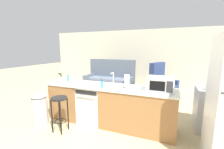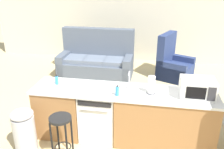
{
  "view_description": "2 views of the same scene",
  "coord_description": "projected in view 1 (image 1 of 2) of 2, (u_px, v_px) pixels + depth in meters",
  "views": [
    {
      "loc": [
        1.43,
        -2.98,
        1.72
      ],
      "look_at": [
        -0.05,
        0.74,
        1.03
      ],
      "focal_mm": 24.0,
      "sensor_mm": 36.0,
      "label": 1
    },
    {
      "loc": [
        0.55,
        -3.35,
        2.57
      ],
      "look_at": [
        -0.04,
        0.1,
        1.12
      ],
      "focal_mm": 38.0,
      "sensor_mm": 36.0,
      "label": 2
    }
  ],
  "objects": [
    {
      "name": "paper_towel_roll",
      "position": [
        127.0,
        82.0,
        3.14
      ],
      "size": [
        0.14,
        0.14,
        0.28
      ],
      "color": "#4C4C51",
      "rests_on": "kitchen_counter"
    },
    {
      "name": "dishwasher",
      "position": [
        93.0,
        104.0,
        3.57
      ],
      "size": [
        0.58,
        0.61,
        0.84
      ],
      "color": "white",
      "rests_on": "ground_plane"
    },
    {
      "name": "stove_range",
      "position": [
        215.0,
        110.0,
        3.12
      ],
      "size": [
        0.76,
        0.68,
        0.9
      ],
      "color": "#B7B7BC",
      "rests_on": "ground_plane"
    },
    {
      "name": "armchair",
      "position": [
        161.0,
        85.0,
        5.7
      ],
      "size": [
        1.08,
        1.1,
        1.2
      ],
      "color": "navy",
      "rests_on": "ground_plane"
    },
    {
      "name": "kettle",
      "position": [
        210.0,
        86.0,
        2.97
      ],
      "size": [
        0.21,
        0.17,
        0.19
      ],
      "color": "silver",
      "rests_on": "stove_range"
    },
    {
      "name": "couch",
      "position": [
        110.0,
        80.0,
        6.32
      ],
      "size": [
        2.01,
        0.93,
        1.27
      ],
      "color": "#515B6B",
      "rests_on": "ground_plane"
    },
    {
      "name": "dish_soap_bottle",
      "position": [
        68.0,
        79.0,
        3.78
      ],
      "size": [
        0.06,
        0.06,
        0.18
      ],
      "color": "#338CCC",
      "rests_on": "kitchen_counter"
    },
    {
      "name": "microwave",
      "position": [
        160.0,
        84.0,
        2.91
      ],
      "size": [
        0.5,
        0.37,
        0.28
      ],
      "color": "white",
      "rests_on": "kitchen_counter"
    },
    {
      "name": "wall_back",
      "position": [
        146.0,
        58.0,
        7.06
      ],
      "size": [
        10.0,
        0.06,
        2.6
      ],
      "color": "beige",
      "rests_on": "ground_plane"
    },
    {
      "name": "sink_faucet",
      "position": [
        113.0,
        80.0,
        3.37
      ],
      "size": [
        0.07,
        0.17,
        0.3
      ],
      "color": "silver",
      "rests_on": "kitchen_counter"
    },
    {
      "name": "trash_bin",
      "position": [
        40.0,
        108.0,
        3.42
      ],
      "size": [
        0.35,
        0.35,
        0.74
      ],
      "color": "#B7B7BC",
      "rests_on": "ground_plane"
    },
    {
      "name": "kitchen_counter",
      "position": [
        112.0,
        107.0,
        3.39
      ],
      "size": [
        2.94,
        0.66,
        0.9
      ],
      "color": "#9E6B3D",
      "rests_on": "ground_plane"
    },
    {
      "name": "bar_stool",
      "position": [
        60.0,
        107.0,
        3.08
      ],
      "size": [
        0.32,
        0.32,
        0.74
      ],
      "color": "black",
      "rests_on": "ground_plane"
    },
    {
      "name": "ground_plane",
      "position": [
        102.0,
        122.0,
        3.55
      ],
      "size": [
        24.0,
        24.0,
        0.0
      ],
      "primitive_type": "plane",
      "color": "tan"
    },
    {
      "name": "soap_bottle",
      "position": [
        102.0,
        84.0,
        3.19
      ],
      "size": [
        0.06,
        0.06,
        0.18
      ],
      "color": "#338CCC",
      "rests_on": "kitchen_counter"
    }
  ]
}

